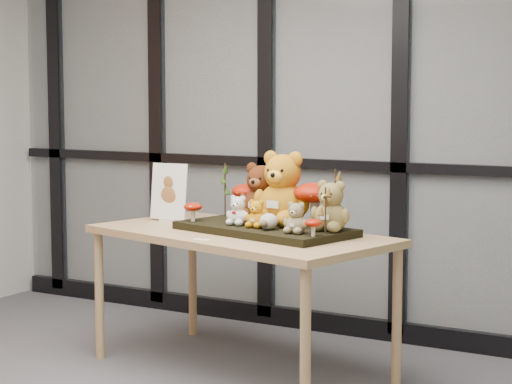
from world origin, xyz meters
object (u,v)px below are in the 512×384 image
Objects in this scene: bear_pooh_yellow at (283,184)px; sign_holder at (169,194)px; bear_beige_small at (296,216)px; mushroom_front_right at (313,227)px; display_table at (240,244)px; bear_brown_medium at (261,189)px; plush_cream_hedgehog at (269,221)px; mushroom_front_left at (193,211)px; mushroom_back_right at (315,202)px; diorama_tray at (265,229)px; bear_white_bow at (238,209)px; mushroom_back_left at (248,199)px; bear_small_yellow at (256,212)px; bear_tan_back at (331,203)px.

bear_pooh_yellow is 0.77m from sign_holder.
mushroom_front_right is at bearing -7.27° from bear_beige_small.
display_table is 5.10× the size of bear_brown_medium.
plush_cream_hedgehog is (-0.17, 0.04, -0.04)m from bear_beige_small.
mushroom_front_left is 0.34× the size of sign_holder.
sign_holder reaches higher than mushroom_back_right.
bear_white_bow is (-0.13, -0.06, 0.11)m from diorama_tray.
bear_brown_medium reaches higher than plush_cream_hedgehog.
plush_cream_hedgehog reaches higher than display_table.
mushroom_back_right is (0.38, 0.12, 0.23)m from display_table.
bear_white_bow is at bearing -83.25° from bear_brown_medium.
display_table is 10.31× the size of bear_beige_small.
sign_holder is (-1.08, 0.34, 0.07)m from mushroom_front_right.
display_table is 1.90× the size of diorama_tray.
mushroom_back_left is at bearing 161.06° from bear_brown_medium.
sign_holder is at bearing 162.66° from mushroom_front_right.
bear_pooh_yellow reaches higher than bear_brown_medium.
diorama_tray is 0.13m from bear_small_yellow.
sign_holder reaches higher than diorama_tray.
mushroom_front_left is at bearing -171.73° from bear_small_yellow.
diorama_tray is 0.33m from bear_beige_small.
bear_brown_medium is at bearing 170.48° from mushroom_back_right.
bear_brown_medium reaches higher than mushroom_front_right.
mushroom_back_left is 1.87× the size of mushroom_front_left.
plush_cream_hedgehog is at bearing -9.37° from display_table.
bear_tan_back is 0.39m from bear_small_yellow.
display_table is 18.88× the size of mushroom_front_right.
plush_cream_hedgehog is at bearing -68.41° from bear_pooh_yellow.
mushroom_front_left is (-0.68, 0.11, -0.03)m from bear_beige_small.
bear_small_yellow is 0.40m from mushroom_front_right.
diorama_tray is 10.10× the size of plush_cream_hedgehog.
bear_brown_medium reaches higher than diorama_tray.
bear_tan_back is (0.38, 0.00, 0.16)m from diorama_tray.
mushroom_front_left reaches higher than diorama_tray.
mushroom_front_right is (0.14, -0.30, -0.08)m from mushroom_back_right.
bear_pooh_yellow is 0.20m from mushroom_back_right.
bear_pooh_yellow is at bearing 111.59° from plush_cream_hedgehog.
bear_brown_medium is 0.22m from bear_white_bow.
diorama_tray is 3.34× the size of bear_tan_back.
bear_brown_medium is 3.11× the size of mushroom_front_left.
diorama_tray is 9.95× the size of mushroom_front_right.
bear_brown_medium is at bearing 139.54° from plush_cream_hedgehog.
bear_brown_medium is 0.36m from mushroom_back_right.
bear_white_bow is 1.86× the size of plush_cream_hedgehog.
diorama_tray is 5.42× the size of bear_white_bow.
display_table is 10.28× the size of bear_white_bow.
mushroom_back_left is 0.76m from mushroom_front_right.
bear_brown_medium reaches higher than bear_white_bow.
mushroom_front_right is at bearing -11.26° from mushroom_front_left.
mushroom_front_left is at bearing -151.44° from bear_pooh_yellow.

